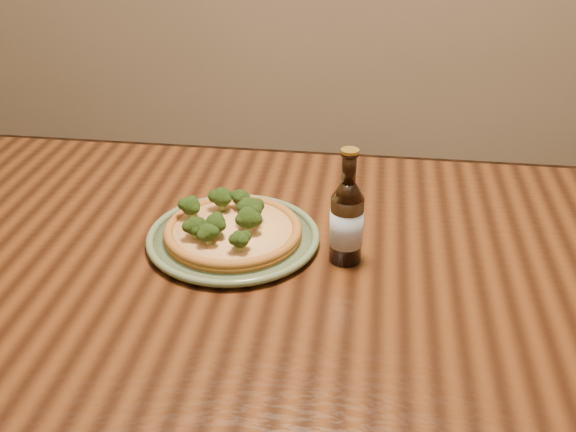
# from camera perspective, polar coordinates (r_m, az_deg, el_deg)

# --- Properties ---
(table) EXTENTS (1.60, 0.90, 0.75)m
(table) POSITION_cam_1_polar(r_m,az_deg,el_deg) (1.25, -7.34, -6.74)
(table) COLOR #42210E
(table) RESTS_ON ground
(plate) EXTENTS (0.31, 0.31, 0.02)m
(plate) POSITION_cam_1_polar(r_m,az_deg,el_deg) (1.21, -4.65, -1.81)
(plate) COLOR #556848
(plate) RESTS_ON table
(pizza) EXTENTS (0.25, 0.25, 0.07)m
(pizza) POSITION_cam_1_polar(r_m,az_deg,el_deg) (1.20, -4.76, -1.06)
(pizza) COLOR #975E22
(pizza) RESTS_ON plate
(beer_bottle) EXTENTS (0.06, 0.06, 0.21)m
(beer_bottle) POSITION_cam_1_polar(r_m,az_deg,el_deg) (1.13, 4.98, -0.40)
(beer_bottle) COLOR black
(beer_bottle) RESTS_ON table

